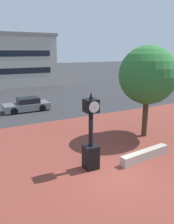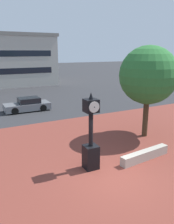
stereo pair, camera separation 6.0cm
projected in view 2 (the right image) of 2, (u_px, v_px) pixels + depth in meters
name	position (u px, v px, depth m)	size (l,w,h in m)	color
ground_plane	(115.00, 178.00, 10.64)	(200.00, 200.00, 0.00)	#2D2D30
plaza_brick_paving	(86.00, 154.00, 13.10)	(44.00, 13.76, 0.01)	brown
planter_wall	(145.00, 155.00, 12.38)	(3.20, 0.40, 0.50)	#ADA393
street_clock	(91.00, 140.00, 11.15)	(0.69, 0.73, 3.80)	black
plaza_tree	(149.00, 76.00, 15.11)	(4.03, 3.75, 5.99)	#42301E
car_street_mid	(28.00, 105.00, 22.42)	(4.28, 1.97, 1.28)	slate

